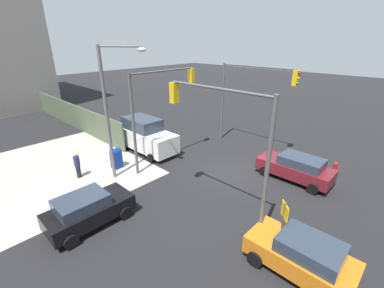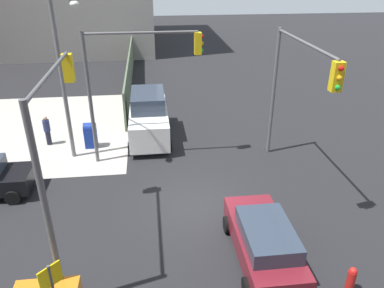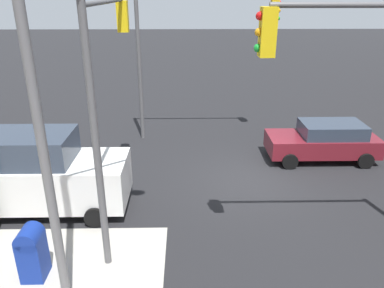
% 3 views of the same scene
% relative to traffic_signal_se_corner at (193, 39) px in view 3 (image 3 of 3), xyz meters
% --- Properties ---
extents(ground_plane, '(120.00, 120.00, 0.00)m').
position_rel_traffic_signal_se_corner_xyz_m(ground_plane, '(-2.06, 4.50, -4.68)').
color(ground_plane, black).
extents(traffic_signal_se_corner, '(6.30, 0.36, 6.50)m').
position_rel_traffic_signal_se_corner_xyz_m(traffic_signal_se_corner, '(0.00, 0.00, 0.00)').
color(traffic_signal_se_corner, '#59595B').
rests_on(traffic_signal_se_corner, ground).
extents(traffic_signal_ne_corner, '(0.36, 5.52, 6.50)m').
position_rel_traffic_signal_se_corner_xyz_m(traffic_signal_ne_corner, '(2.44, 6.90, -0.05)').
color(traffic_signal_ne_corner, '#59595B').
rests_on(traffic_signal_ne_corner, ground).
extents(street_lamp_corner, '(2.35, 1.65, 8.00)m').
position_rel_traffic_signal_se_corner_xyz_m(street_lamp_corner, '(2.83, 10.09, 0.02)').
color(street_lamp_corner, slate).
rests_on(street_lamp_corner, ground).
extents(mailbox_blue, '(0.56, 0.64, 1.43)m').
position_rel_traffic_signal_se_corner_xyz_m(mailbox_blue, '(4.14, 9.50, -3.92)').
color(mailbox_blue, navy).
rests_on(mailbox_blue, ground).
extents(fire_hydrant, '(0.26, 0.26, 0.94)m').
position_rel_traffic_signal_se_corner_xyz_m(fire_hydrant, '(-7.06, 0.30, -4.19)').
color(fire_hydrant, red).
rests_on(fire_hydrant, ground).
extents(sedan_maroon, '(4.50, 2.02, 1.62)m').
position_rel_traffic_signal_se_corner_xyz_m(sedan_maroon, '(-5.42, 2.61, -3.83)').
color(sedan_maroon, maroon).
rests_on(sedan_maroon, ground).
extents(van_white_delivery, '(5.40, 2.32, 2.62)m').
position_rel_traffic_signal_se_corner_xyz_m(van_white_delivery, '(5.06, 6.30, -3.40)').
color(van_white_delivery, white).
rests_on(van_white_delivery, ground).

